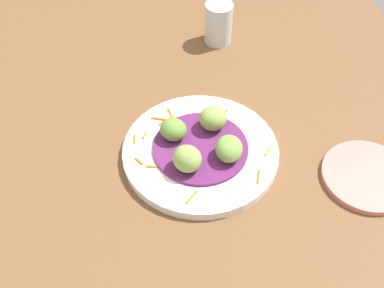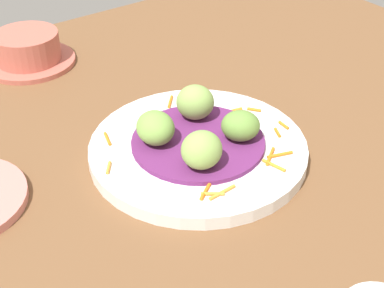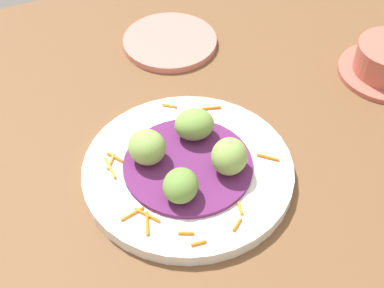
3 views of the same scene
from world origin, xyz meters
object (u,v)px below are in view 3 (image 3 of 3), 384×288
at_px(guac_scoop_left, 229,156).
at_px(guac_scoop_back, 181,186).
at_px(main_plate, 188,171).
at_px(guac_scoop_right, 147,147).
at_px(guac_scoop_center, 194,124).
at_px(side_plate_small, 170,42).

bearing_deg(guac_scoop_left, guac_scoop_back, 12.25).
distance_m(guac_scoop_left, guac_scoop_back, 0.07).
height_order(main_plate, guac_scoop_right, guac_scoop_right).
relative_size(main_plate, guac_scoop_left, 5.54).
bearing_deg(main_plate, guac_scoop_center, -122.75).
bearing_deg(guac_scoop_center, guac_scoop_right, 12.25).
distance_m(guac_scoop_center, guac_scoop_right, 0.07).
relative_size(main_plate, side_plate_small, 1.78).
xyz_separation_m(guac_scoop_right, guac_scoop_back, (-0.02, 0.07, -0.00)).
bearing_deg(side_plate_small, main_plate, 72.67).
bearing_deg(guac_scoop_left, side_plate_small, -97.83).
height_order(guac_scoop_left, side_plate_small, guac_scoop_left).
xyz_separation_m(guac_scoop_center, guac_scoop_right, (0.07, 0.02, 0.00)).
distance_m(main_plate, guac_scoop_back, 0.06).
xyz_separation_m(main_plate, guac_scoop_back, (0.03, 0.04, 0.03)).
bearing_deg(guac_scoop_center, main_plate, 57.25).
relative_size(guac_scoop_left, guac_scoop_right, 1.00).
bearing_deg(side_plate_small, guac_scoop_right, 62.22).
distance_m(main_plate, side_plate_small, 0.29).
distance_m(guac_scoop_right, side_plate_small, 0.28).
height_order(main_plate, guac_scoop_left, guac_scoop_left).
xyz_separation_m(guac_scoop_left, guac_scoop_center, (0.02, -0.07, -0.00)).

